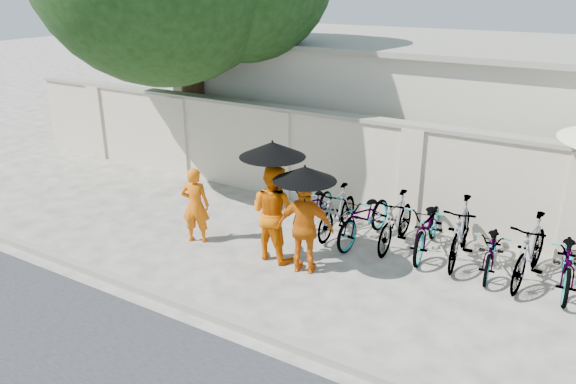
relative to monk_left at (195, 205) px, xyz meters
The scene contains 18 objects.
ground 1.39m from the monk_left, 12.27° to the right, with size 80.00×80.00×0.00m, color beige.
kerb 2.37m from the monk_left, 59.32° to the right, with size 40.00×0.16×0.12m, color gray.
compound_wall 3.66m from the monk_left, 53.80° to the left, with size 20.00×0.30×2.00m, color beige.
building_behind 7.50m from the monk_left, 64.92° to the left, with size 14.00×6.00×3.20m, color beige.
monk_left is the anchor object (origin of this frame).
monk_center 1.63m from the monk_left, ahead, with size 0.85×0.66×1.75m, color #DD6704.
parasol_center 2.12m from the monk_left, ahead, with size 1.12×1.12×1.18m.
monk_right 2.36m from the monk_left, ahead, with size 0.95×0.40×1.63m, color #D6650B.
parasol_right 2.60m from the monk_left, ahead, with size 1.04×1.04×0.99m.
bike_0 2.40m from the monk_left, 49.17° to the left, with size 0.57×1.63×0.86m, color slate.
bike_1 2.72m from the monk_left, 37.99° to the left, with size 0.46×1.61×0.97m, color slate.
bike_2 3.20m from the monk_left, 31.44° to the left, with size 0.66×1.88×0.99m, color slate.
bike_3 3.75m from the monk_left, 27.80° to the left, with size 0.48×1.71×1.03m, color slate.
bike_4 4.31m from the monk_left, 25.25° to the left, with size 0.67×1.92×1.01m, color slate.
bike_5 4.83m from the monk_left, 21.92° to the left, with size 0.53×1.86×1.12m, color slate.
bike_6 5.34m from the monk_left, 18.24° to the left, with size 0.57×1.63×0.86m, color slate.
bike_7 5.89m from the monk_left, 16.30° to the left, with size 0.53×1.86×1.12m, color slate.
bike_8 6.47m from the monk_left, 15.50° to the left, with size 0.65×1.85×0.97m, color slate.
Camera 1 is at (5.39, -7.16, 4.67)m, focal length 35.00 mm.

